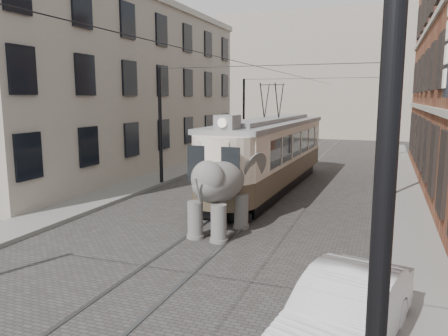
% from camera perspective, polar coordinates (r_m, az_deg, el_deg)
% --- Properties ---
extents(ground, '(120.00, 120.00, 0.00)m').
position_cam_1_polar(ground, '(15.35, -0.33, -7.84)').
color(ground, '#3E3B39').
extents(tram_rails, '(1.54, 80.00, 0.02)m').
position_cam_1_polar(tram_rails, '(15.34, -0.33, -7.79)').
color(tram_rails, slate).
rests_on(tram_rails, ground).
extents(sidewalk_right, '(2.00, 60.00, 0.15)m').
position_cam_1_polar(sidewalk_right, '(14.45, 22.87, -9.36)').
color(sidewalk_right, slate).
rests_on(sidewalk_right, ground).
extents(sidewalk_left, '(2.00, 60.00, 0.15)m').
position_cam_1_polar(sidewalk_left, '(18.56, -19.55, -5.12)').
color(sidewalk_left, slate).
rests_on(sidewalk_left, ground).
extents(stucco_building, '(7.00, 24.00, 10.00)m').
position_cam_1_polar(stucco_building, '(28.72, -14.19, 9.93)').
color(stucco_building, gray).
rests_on(stucco_building, ground).
extents(distant_block, '(28.00, 10.00, 14.00)m').
position_cam_1_polar(distant_block, '(54.04, 15.09, 11.55)').
color(distant_block, gray).
rests_on(distant_block, ground).
extents(catenary, '(11.00, 30.20, 6.00)m').
position_cam_1_polar(catenary, '(19.54, 4.29, 4.79)').
color(catenary, black).
rests_on(catenary, ground).
extents(tram, '(3.12, 13.10, 5.17)m').
position_cam_1_polar(tram, '(21.48, 6.20, 4.04)').
color(tram, beige).
rests_on(tram, ground).
extents(elephant, '(2.90, 4.62, 2.68)m').
position_cam_1_polar(elephant, '(14.48, -0.65, -3.40)').
color(elephant, '#625F5B').
rests_on(elephant, ground).
extents(parked_car, '(2.46, 4.57, 1.43)m').
position_cam_1_polar(parked_car, '(8.37, 15.60, -18.01)').
color(parked_car, silver).
rests_on(parked_car, ground).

